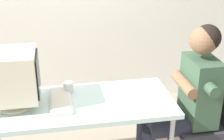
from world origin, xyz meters
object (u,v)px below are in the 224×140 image
Objects in this scene: keyboard at (61,100)px; office_chair at (206,117)px; crt_monitor at (12,77)px; desk at (78,108)px; desk_mug at (68,87)px; person_seated at (187,96)px.

office_chair is (1.20, -0.05, -0.24)m from keyboard.
desk is at bearing -3.31° from crt_monitor.
desk_mug is (0.07, 0.16, 0.03)m from keyboard.
keyboard is at bearing 176.92° from person_seated.
keyboard is 1.01m from person_seated.
office_chair is 1.19m from desk_mug.
office_chair is at bearing -2.10° from crt_monitor.
person_seated is (1.01, -0.05, -0.03)m from keyboard.
keyboard is 0.18m from desk_mug.
person_seated reaches higher than keyboard.
desk_mug is at bearing 167.05° from person_seated.
person_seated is 0.96m from desk_mug.
crt_monitor is at bearing 179.61° from keyboard.
office_chair reaches higher than desk.
person_seated reaches higher than desk_mug.
desk is at bearing 178.42° from office_chair.
office_chair reaches higher than keyboard.
crt_monitor is 1.61m from office_chair.
desk is 0.15m from keyboard.
person_seated is at bearing -1.93° from desk.
desk is 1.13× the size of person_seated.
desk is at bearing -72.01° from desk_mug.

